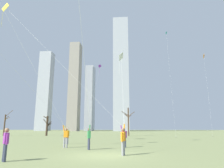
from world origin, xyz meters
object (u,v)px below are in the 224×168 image
(kite_flyer_foreground_left_yellow, at_px, (85,94))
(bare_tree_rightmost, at_px, (128,120))
(distant_kite_drifting_right_teal, at_px, (168,47))
(bare_tree_leftmost, at_px, (5,124))
(bystander_watching_nearby, at_px, (6,143))
(distant_kite_drifting_left_orange, at_px, (204,60))
(kite_flyer_midfield_center_white, at_px, (123,114))
(kite_flyer_foreground_right_pink, at_px, (85,85))
(kite_flyer_midfield_left_green, at_px, (52,117))
(distant_kite_low_near_trees_purple, at_px, (99,72))
(bare_tree_center, at_px, (47,125))
(kite_flyer_midfield_right_red, at_px, (49,102))

(kite_flyer_foreground_left_yellow, distance_m, bare_tree_rightmost, 26.60)
(distant_kite_drifting_right_teal, height_order, bare_tree_leftmost, distant_kite_drifting_right_teal)
(bystander_watching_nearby, relative_size, distant_kite_drifting_left_orange, 0.09)
(kite_flyer_midfield_center_white, height_order, kite_flyer_foreground_left_yellow, kite_flyer_foreground_left_yellow)
(bystander_watching_nearby, xyz_separation_m, bare_tree_leftmost, (-20.92, 33.29, 1.70))
(bare_tree_leftmost, bearing_deg, kite_flyer_foreground_right_pink, -51.32)
(kite_flyer_foreground_left_yellow, relative_size, bare_tree_rightmost, 2.74)
(kite_flyer_midfield_left_green, height_order, kite_flyer_midfield_center_white, kite_flyer_midfield_left_green)
(distant_kite_low_near_trees_purple, bearing_deg, kite_flyer_midfield_center_white, -78.07)
(distant_kite_drifting_left_orange, bearing_deg, bare_tree_center, -177.09)
(bystander_watching_nearby, bearing_deg, bare_tree_rightmost, 80.21)
(kite_flyer_midfield_left_green, distance_m, kite_flyer_foreground_left_yellow, 4.53)
(distant_kite_drifting_right_teal, distance_m, distant_kite_drifting_left_orange, 9.73)
(kite_flyer_midfield_center_white, relative_size, kite_flyer_midfield_right_red, 0.74)
(kite_flyer_midfield_left_green, xyz_separation_m, bystander_watching_nearby, (1.62, -10.26, -1.78))
(kite_flyer_foreground_right_pink, xyz_separation_m, bare_tree_center, (-15.01, 31.14, -2.17))
(kite_flyer_foreground_left_yellow, bearing_deg, bare_tree_center, 118.48)
(bare_tree_center, bearing_deg, distant_kite_low_near_trees_purple, -0.14)
(kite_flyer_midfield_left_green, relative_size, distant_kite_low_near_trees_purple, 0.91)
(kite_flyer_foreground_right_pink, xyz_separation_m, distant_kite_drifting_left_orange, (20.49, 32.95, 12.41))
(distant_kite_low_near_trees_purple, bearing_deg, bystander_watching_nearby, -89.10)
(kite_flyer_midfield_center_white, distance_m, bare_tree_center, 34.35)
(bystander_watching_nearby, bearing_deg, kite_flyer_foreground_right_pink, 44.41)
(kite_flyer_foreground_left_yellow, xyz_separation_m, bystander_watching_nearby, (-2.09, -8.69, -3.83))
(kite_flyer_midfield_right_red, height_order, bare_tree_leftmost, kite_flyer_midfield_right_red)
(kite_flyer_midfield_left_green, bearing_deg, distant_kite_drifting_right_teal, 53.51)
(kite_flyer_foreground_right_pink, xyz_separation_m, bare_tree_rightmost, (2.82, 31.81, -1.18))
(kite_flyer_midfield_left_green, xyz_separation_m, bare_tree_center, (-10.18, 24.03, -0.40))
(distant_kite_drifting_right_teal, height_order, bare_tree_center, distant_kite_drifting_right_teal)
(kite_flyer_midfield_left_green, relative_size, bare_tree_rightmost, 2.44)
(kite_flyer_foreground_right_pink, distance_m, bare_tree_center, 34.64)
(distant_kite_drifting_right_teal, xyz_separation_m, bare_tree_center, (-26.69, 1.71, -16.74))
(bare_tree_leftmost, bearing_deg, bare_tree_rightmost, 3.54)
(bare_tree_leftmost, relative_size, bare_tree_center, 1.30)
(bare_tree_rightmost, height_order, bare_tree_leftmost, bare_tree_rightmost)
(kite_flyer_midfield_left_green, relative_size, kite_flyer_foreground_left_yellow, 0.89)
(kite_flyer_midfield_right_red, bearing_deg, kite_flyer_foreground_right_pink, -42.30)
(bare_tree_center, bearing_deg, distant_kite_drifting_left_orange, 2.91)
(distant_kite_drifting_left_orange, distance_m, bare_tree_center, 38.42)
(kite_flyer_midfield_left_green, relative_size, bare_tree_center, 3.43)
(distant_kite_low_near_trees_purple, distance_m, distant_kite_drifting_right_teal, 16.31)
(distant_kite_drifting_right_teal, relative_size, bare_tree_center, 5.42)
(distant_kite_drifting_right_teal, relative_size, bare_tree_rightmost, 3.86)
(kite_flyer_midfield_center_white, relative_size, distant_kite_drifting_right_teal, 0.47)
(kite_flyer_midfield_left_green, relative_size, bare_tree_leftmost, 2.64)
(bystander_watching_nearby, distance_m, bare_tree_center, 36.29)
(kite_flyer_midfield_left_green, bearing_deg, kite_flyer_foreground_right_pink, -55.80)
(distant_kite_drifting_right_teal, bearing_deg, distant_kite_drifting_left_orange, 21.75)
(bare_tree_rightmost, distance_m, bare_tree_center, 17.87)
(kite_flyer_foreground_left_yellow, distance_m, bare_tree_center, 29.23)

